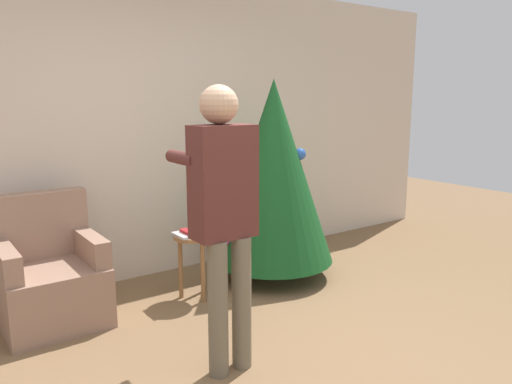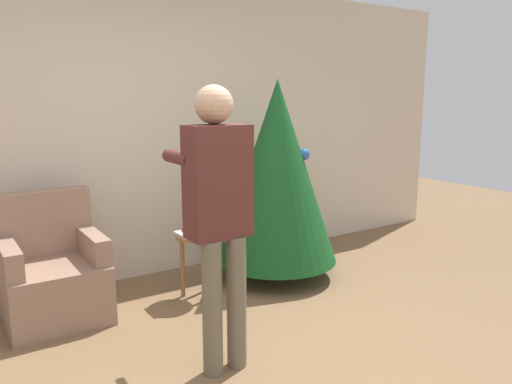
# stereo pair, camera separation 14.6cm
# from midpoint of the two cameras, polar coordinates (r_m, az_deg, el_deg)

# --- Properties ---
(wall_back) EXTENTS (8.00, 0.06, 2.70)m
(wall_back) POSITION_cam_midpoint_polar(r_m,az_deg,el_deg) (4.57, -16.31, 6.63)
(wall_back) COLOR beige
(wall_back) RESTS_ON ground_plane
(christmas_tree) EXTENTS (1.11, 1.11, 1.81)m
(christmas_tree) POSITION_cam_midpoint_polar(r_m,az_deg,el_deg) (4.51, 1.06, 2.34)
(christmas_tree) COLOR brown
(christmas_tree) RESTS_ON ground_plane
(armchair) EXTENTS (0.70, 0.69, 0.95)m
(armchair) POSITION_cam_midpoint_polar(r_m,az_deg,el_deg) (4.06, -23.44, -9.06)
(armchair) COLOR #93705B
(armchair) RESTS_ON ground_plane
(person_standing) EXTENTS (0.40, 0.57, 1.72)m
(person_standing) POSITION_cam_midpoint_polar(r_m,az_deg,el_deg) (2.93, -5.13, -1.53)
(person_standing) COLOR #6B604C
(person_standing) RESTS_ON ground_plane
(side_stool) EXTENTS (0.35, 0.35, 0.54)m
(side_stool) POSITION_cam_midpoint_polar(r_m,az_deg,el_deg) (4.17, -7.99, -6.27)
(side_stool) COLOR olive
(side_stool) RESTS_ON ground_plane
(laptop) EXTENTS (0.32, 0.22, 0.02)m
(laptop) POSITION_cam_midpoint_polar(r_m,az_deg,el_deg) (4.13, -8.03, -4.67)
(laptop) COLOR silver
(laptop) RESTS_ON side_stool
(book) EXTENTS (0.20, 0.16, 0.02)m
(book) POSITION_cam_midpoint_polar(r_m,az_deg,el_deg) (4.13, -8.04, -4.38)
(book) COLOR #B21E23
(book) RESTS_ON laptop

